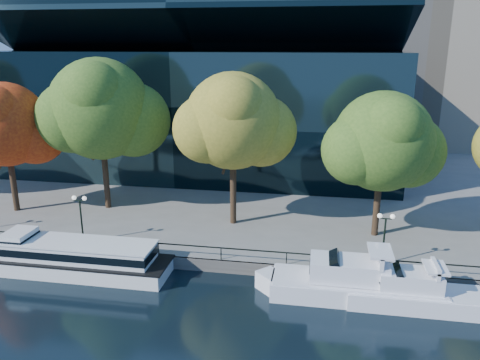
% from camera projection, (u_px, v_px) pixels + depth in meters
% --- Properties ---
extents(ground, '(160.00, 160.00, 0.00)m').
position_uv_depth(ground, '(145.00, 286.00, 33.90)').
color(ground, black).
rests_on(ground, ground).
extents(promenade, '(90.00, 67.08, 1.00)m').
position_uv_depth(promenade, '(235.00, 160.00, 68.13)').
color(promenade, slate).
rests_on(promenade, ground).
extents(railing, '(88.20, 0.08, 0.99)m').
position_uv_depth(railing, '(158.00, 243.00, 36.42)').
color(railing, black).
rests_on(railing, promenade).
extents(convention_building, '(50.00, 24.57, 21.43)m').
position_uv_depth(convention_building, '(199.00, 109.00, 62.18)').
color(convention_building, black).
rests_on(convention_building, ground).
extents(tour_boat, '(16.25, 3.62, 3.08)m').
position_uv_depth(tour_boat, '(69.00, 256.00, 35.67)').
color(tour_boat, white).
rests_on(tour_boat, ground).
extents(cruiser_near, '(12.85, 3.31, 3.72)m').
position_uv_depth(cruiser_near, '(349.00, 282.00, 32.09)').
color(cruiser_near, white).
rests_on(cruiser_near, ground).
extents(cruiser_far, '(9.98, 2.77, 3.26)m').
position_uv_depth(cruiser_far, '(409.00, 292.00, 31.09)').
color(cruiser_far, white).
rests_on(cruiser_far, ground).
extents(tree_1, '(9.92, 8.13, 12.53)m').
position_uv_depth(tree_1, '(6.00, 126.00, 43.94)').
color(tree_1, black).
rests_on(tree_1, promenade).
extents(tree_2, '(12.06, 9.89, 14.72)m').
position_uv_depth(tree_2, '(102.00, 111.00, 44.36)').
color(tree_2, black).
rests_on(tree_2, promenade).
extents(tree_3, '(10.59, 8.68, 13.68)m').
position_uv_depth(tree_3, '(235.00, 123.00, 40.45)').
color(tree_3, black).
rests_on(tree_3, promenade).
extents(tree_4, '(10.28, 8.43, 12.33)m').
position_uv_depth(tree_4, '(385.00, 144.00, 38.12)').
color(tree_4, black).
rests_on(tree_4, promenade).
extents(lamp_1, '(1.26, 0.36, 4.03)m').
position_uv_depth(lamp_1, '(80.00, 208.00, 38.17)').
color(lamp_1, black).
rests_on(lamp_1, promenade).
extents(lamp_2, '(1.26, 0.36, 4.03)m').
position_uv_depth(lamp_2, '(385.00, 227.00, 34.23)').
color(lamp_2, black).
rests_on(lamp_2, promenade).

